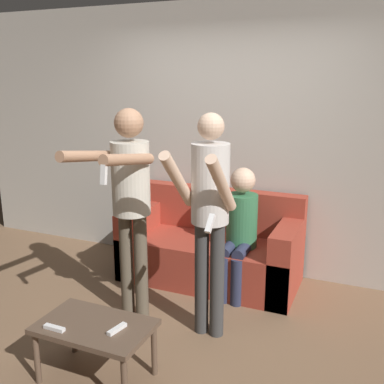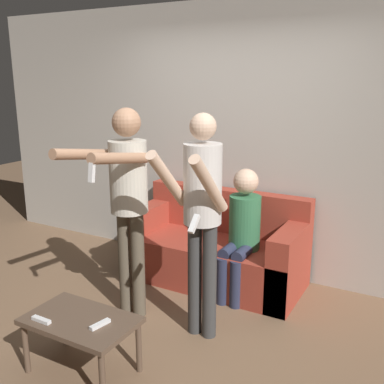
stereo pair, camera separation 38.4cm
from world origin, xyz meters
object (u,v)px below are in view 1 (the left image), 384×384
Objects in this scene: person_standing_right at (209,205)px; coffee_table at (95,331)px; couch at (211,250)px; remote_near at (54,328)px; person_seated at (240,226)px; remote_far at (117,329)px; person_standing_left at (130,191)px.

person_standing_right is 2.32× the size of coffee_table.
couch is 11.43× the size of remote_near.
coffee_table is (-0.49, -1.59, -0.30)m from person_seated.
remote_near is 0.97× the size of remote_far.
person_standing_left reaches higher than couch.
person_standing_left is (-0.33, -0.96, 0.80)m from couch.
person_standing_right is at bearing -89.83° from person_seated.
person_seated is at bearing 72.92° from coffee_table.
person_standing_right is (0.34, -0.95, 0.76)m from couch.
person_standing_left reaches higher than remote_near.
couch is 2.29× the size of coffee_table.
couch is 1.45× the size of person_seated.
couch is 0.51m from person_seated.
person_seated is at bearing 50.22° from person_standing_left.
person_standing_left is at bearing -129.78° from person_seated.
remote_near is (-0.69, -1.75, -0.23)m from person_seated.
remote_near is at bearing -91.16° from person_standing_left.
couch is 1.76m from remote_far.
person_standing_left is 0.67m from person_standing_right.
remote_far is at bearing -2.95° from coffee_table.
person_standing_right is 1.17m from coffee_table.
coffee_table is at bearing 177.05° from remote_far.
person_standing_right reaches higher than coffee_table.
person_seated is (0.33, -0.15, 0.35)m from couch.
couch is 0.98× the size of person_standing_left.
person_standing_left is 1.17m from remote_near.
person_standing_left reaches higher than coffee_table.
couch reaches higher than coffee_table.
person_seated is 7.86× the size of remote_near.
coffee_table is at bearing -107.08° from person_seated.
remote_far is (-0.31, -1.60, -0.23)m from person_seated.
person_standing_left reaches higher than person_standing_right.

